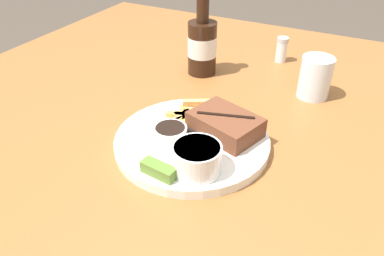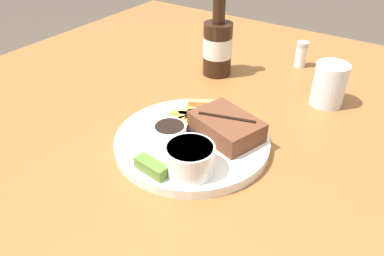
{
  "view_description": "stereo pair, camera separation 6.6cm",
  "coord_description": "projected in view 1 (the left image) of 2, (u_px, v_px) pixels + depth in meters",
  "views": [
    {
      "loc": [
        0.25,
        -0.49,
        1.14
      ],
      "look_at": [
        0.0,
        0.0,
        0.77
      ],
      "focal_mm": 35.0,
      "sensor_mm": 36.0,
      "label": 1
    },
    {
      "loc": [
        0.31,
        -0.45,
        1.14
      ],
      "look_at": [
        0.0,
        0.0,
        0.77
      ],
      "focal_mm": 35.0,
      "sensor_mm": 36.0,
      "label": 2
    }
  ],
  "objects": [
    {
      "name": "dinner_plate",
      "position": [
        192.0,
        141.0,
        0.68
      ],
      "size": [
        0.28,
        0.28,
        0.02
      ],
      "color": "white",
      "rests_on": "dining_table"
    },
    {
      "name": "pickle_spear",
      "position": [
        159.0,
        170.0,
        0.58
      ],
      "size": [
        0.06,
        0.03,
        0.02
      ],
      "color": "#567A2D",
      "rests_on": "dinner_plate"
    },
    {
      "name": "fries_pile",
      "position": [
        190.0,
        116.0,
        0.72
      ],
      "size": [
        0.1,
        0.12,
        0.02
      ],
      "color": "#F2A547",
      "rests_on": "dinner_plate"
    },
    {
      "name": "dipping_sauce_cup",
      "position": [
        170.0,
        134.0,
        0.65
      ],
      "size": [
        0.06,
        0.06,
        0.03
      ],
      "color": "silver",
      "rests_on": "dinner_plate"
    },
    {
      "name": "knife_utensil",
      "position": [
        203.0,
        128.0,
        0.69
      ],
      "size": [
        0.1,
        0.15,
        0.01
      ],
      "rotation": [
        0.0,
        0.0,
        1.02
      ],
      "color": "#B7B7BC",
      "rests_on": "dinner_plate"
    },
    {
      "name": "dining_table",
      "position": [
        192.0,
        172.0,
        0.72
      ],
      "size": [
        1.33,
        1.42,
        0.73
      ],
      "color": "#935B2D",
      "rests_on": "ground_plane"
    },
    {
      "name": "steak_portion",
      "position": [
        225.0,
        124.0,
        0.67
      ],
      "size": [
        0.14,
        0.12,
        0.04
      ],
      "color": "brown",
      "rests_on": "dinner_plate"
    },
    {
      "name": "beer_bottle",
      "position": [
        202.0,
        45.0,
        0.89
      ],
      "size": [
        0.07,
        0.07,
        0.2
      ],
      "color": "black",
      "rests_on": "dining_table"
    },
    {
      "name": "fork_utensil",
      "position": [
        168.0,
        120.0,
        0.72
      ],
      "size": [
        0.13,
        0.06,
        0.0
      ],
      "rotation": [
        0.0,
        0.0,
        5.88
      ],
      "color": "#B7B7BC",
      "rests_on": "dinner_plate"
    },
    {
      "name": "coleslaw_cup",
      "position": [
        197.0,
        157.0,
        0.58
      ],
      "size": [
        0.08,
        0.08,
        0.05
      ],
      "color": "white",
      "rests_on": "dinner_plate"
    },
    {
      "name": "drinking_glass",
      "position": [
        315.0,
        77.0,
        0.81
      ],
      "size": [
        0.07,
        0.07,
        0.09
      ],
      "color": "silver",
      "rests_on": "dining_table"
    },
    {
      "name": "salt_shaker",
      "position": [
        282.0,
        49.0,
        0.97
      ],
      "size": [
        0.03,
        0.03,
        0.07
      ],
      "color": "white",
      "rests_on": "dining_table"
    }
  ]
}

